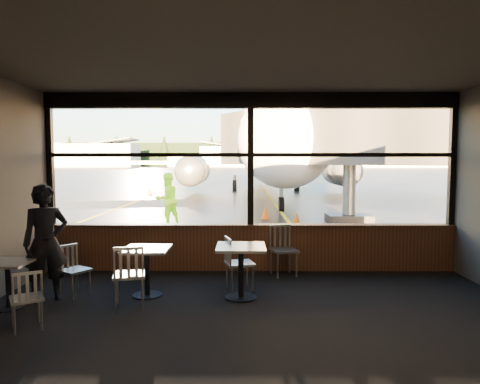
{
  "coord_description": "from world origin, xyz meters",
  "views": [
    {
      "loc": [
        -0.15,
        -8.4,
        2.16
      ],
      "look_at": [
        -0.21,
        1.0,
        1.5
      ],
      "focal_mm": 32.0,
      "sensor_mm": 36.0,
      "label": 1
    }
  ],
  "objects_px": {
    "airliner": "(267,115)",
    "cafe_table_near": "(241,272)",
    "cafe_table_mid": "(147,272)",
    "chair_mid_s": "(129,276)",
    "cafe_table_left": "(8,285)",
    "chair_mid_w": "(75,271)",
    "jet_bridge": "(359,154)",
    "chair_left_s": "(27,299)",
    "chair_near_n": "(284,251)",
    "chair_near_w": "(240,264)",
    "cone_wing": "(150,191)",
    "ground_crew": "(167,199)",
    "passenger": "(46,243)",
    "cone_extra": "(296,221)",
    "cone_nose": "(265,213)"
  },
  "relations": [
    {
      "from": "airliner",
      "to": "cafe_table_near",
      "type": "bearing_deg",
      "value": -94.03
    },
    {
      "from": "cafe_table_mid",
      "to": "chair_mid_s",
      "type": "distance_m",
      "value": 0.56
    },
    {
      "from": "cafe_table_near",
      "to": "cafe_table_left",
      "type": "relative_size",
      "value": 1.19
    },
    {
      "from": "chair_mid_w",
      "to": "chair_mid_s",
      "type": "bearing_deg",
      "value": 96.54
    },
    {
      "from": "cafe_table_mid",
      "to": "cafe_table_left",
      "type": "height_order",
      "value": "cafe_table_mid"
    },
    {
      "from": "jet_bridge",
      "to": "chair_left_s",
      "type": "distance_m",
      "value": 10.94
    },
    {
      "from": "airliner",
      "to": "chair_near_n",
      "type": "bearing_deg",
      "value": -92.27
    },
    {
      "from": "chair_near_w",
      "to": "airliner",
      "type": "bearing_deg",
      "value": 160.39
    },
    {
      "from": "chair_left_s",
      "to": "cafe_table_mid",
      "type": "bearing_deg",
      "value": 16.09
    },
    {
      "from": "cafe_table_mid",
      "to": "cone_wing",
      "type": "distance_m",
      "value": 22.12
    },
    {
      "from": "airliner",
      "to": "ground_crew",
      "type": "height_order",
      "value": "airliner"
    },
    {
      "from": "cafe_table_near",
      "to": "chair_near_n",
      "type": "relative_size",
      "value": 0.88
    },
    {
      "from": "chair_mid_w",
      "to": "chair_left_s",
      "type": "height_order",
      "value": "chair_mid_w"
    },
    {
      "from": "cafe_table_left",
      "to": "passenger",
      "type": "distance_m",
      "value": 0.78
    },
    {
      "from": "chair_mid_w",
      "to": "cone_extra",
      "type": "height_order",
      "value": "chair_mid_w"
    },
    {
      "from": "cafe_table_mid",
      "to": "cone_extra",
      "type": "distance_m",
      "value": 7.59
    },
    {
      "from": "passenger",
      "to": "ground_crew",
      "type": "bearing_deg",
      "value": 54.95
    },
    {
      "from": "jet_bridge",
      "to": "chair_mid_s",
      "type": "distance_m",
      "value": 9.62
    },
    {
      "from": "chair_left_s",
      "to": "cone_nose",
      "type": "distance_m",
      "value": 11.38
    },
    {
      "from": "chair_left_s",
      "to": "jet_bridge",
      "type": "bearing_deg",
      "value": 20.59
    },
    {
      "from": "cafe_table_left",
      "to": "chair_mid_s",
      "type": "xyz_separation_m",
      "value": [
        1.77,
        0.07,
        0.13
      ]
    },
    {
      "from": "chair_near_w",
      "to": "chair_left_s",
      "type": "relative_size",
      "value": 1.15
    },
    {
      "from": "airliner",
      "to": "cone_nose",
      "type": "relative_size",
      "value": 77.24
    },
    {
      "from": "cafe_table_left",
      "to": "chair_mid_w",
      "type": "height_order",
      "value": "chair_mid_w"
    },
    {
      "from": "chair_mid_s",
      "to": "ground_crew",
      "type": "bearing_deg",
      "value": 83.11
    },
    {
      "from": "cafe_table_left",
      "to": "jet_bridge",
      "type": "bearing_deg",
      "value": 47.15
    },
    {
      "from": "chair_mid_s",
      "to": "cone_extra",
      "type": "distance_m",
      "value": 8.14
    },
    {
      "from": "cafe_table_near",
      "to": "chair_near_w",
      "type": "xyz_separation_m",
      "value": [
        -0.02,
        0.37,
        0.04
      ]
    },
    {
      "from": "chair_mid_s",
      "to": "chair_left_s",
      "type": "xyz_separation_m",
      "value": [
        -1.1,
        -0.85,
        -0.08
      ]
    },
    {
      "from": "jet_bridge",
      "to": "cone_nose",
      "type": "relative_size",
      "value": 23.74
    },
    {
      "from": "jet_bridge",
      "to": "cafe_table_near",
      "type": "relative_size",
      "value": 13.23
    },
    {
      "from": "airliner",
      "to": "chair_mid_s",
      "type": "bearing_deg",
      "value": -97.76
    },
    {
      "from": "cafe_table_mid",
      "to": "chair_left_s",
      "type": "xyz_separation_m",
      "value": [
        -1.24,
        -1.38,
        0.01
      ]
    },
    {
      "from": "cafe_table_near",
      "to": "chair_mid_s",
      "type": "bearing_deg",
      "value": -165.4
    },
    {
      "from": "cone_nose",
      "to": "cone_wing",
      "type": "height_order",
      "value": "cone_wing"
    },
    {
      "from": "jet_bridge",
      "to": "passenger",
      "type": "relative_size",
      "value": 6.14
    },
    {
      "from": "chair_mid_w",
      "to": "jet_bridge",
      "type": "bearing_deg",
      "value": 171.66
    },
    {
      "from": "cafe_table_mid",
      "to": "ground_crew",
      "type": "relative_size",
      "value": 0.44
    },
    {
      "from": "cafe_table_mid",
      "to": "cone_extra",
      "type": "relative_size",
      "value": 1.41
    },
    {
      "from": "cafe_table_near",
      "to": "cone_extra",
      "type": "xyz_separation_m",
      "value": [
        1.74,
        6.96,
        -0.14
      ]
    },
    {
      "from": "cone_nose",
      "to": "chair_near_n",
      "type": "bearing_deg",
      "value": -90.49
    },
    {
      "from": "cafe_table_near",
      "to": "passenger",
      "type": "xyz_separation_m",
      "value": [
        -3.03,
        -0.11,
        0.49
      ]
    },
    {
      "from": "cafe_table_left",
      "to": "passenger",
      "type": "bearing_deg",
      "value": 44.64
    },
    {
      "from": "ground_crew",
      "to": "cone_extra",
      "type": "relative_size",
      "value": 3.23
    },
    {
      "from": "airliner",
      "to": "cone_extra",
      "type": "bearing_deg",
      "value": -89.9
    },
    {
      "from": "cafe_table_mid",
      "to": "cone_wing",
      "type": "height_order",
      "value": "cafe_table_mid"
    },
    {
      "from": "cafe_table_left",
      "to": "chair_left_s",
      "type": "bearing_deg",
      "value": -49.35
    },
    {
      "from": "cafe_table_near",
      "to": "cone_nose",
      "type": "height_order",
      "value": "cafe_table_near"
    },
    {
      "from": "cone_extra",
      "to": "chair_left_s",
      "type": "bearing_deg",
      "value": -118.61
    },
    {
      "from": "cafe_table_left",
      "to": "cone_nose",
      "type": "xyz_separation_m",
      "value": [
        4.3,
        10.01,
        -0.12
      ]
    }
  ]
}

